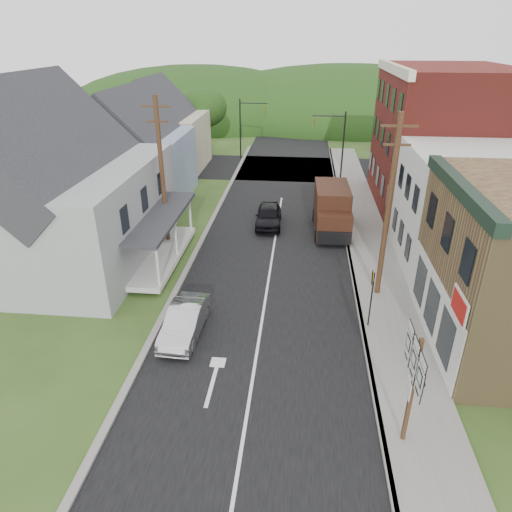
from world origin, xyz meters
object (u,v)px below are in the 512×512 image
(silver_sedan, at_px, (185,321))
(dark_sedan, at_px, (269,216))
(delivery_van, at_px, (332,210))
(route_sign_cluster, at_px, (413,377))
(warning_sign, at_px, (372,290))

(silver_sedan, bearing_deg, dark_sedan, 80.39)
(delivery_van, height_order, route_sign_cluster, route_sign_cluster)
(dark_sedan, bearing_deg, silver_sedan, -103.47)
(delivery_van, distance_m, warning_sign, 11.13)
(silver_sedan, height_order, delivery_van, delivery_van)
(silver_sedan, distance_m, delivery_van, 14.15)
(dark_sedan, bearing_deg, warning_sign, -67.01)
(silver_sedan, height_order, warning_sign, warning_sign)
(silver_sedan, distance_m, warning_sign, 8.24)
(dark_sedan, distance_m, warning_sign, 12.86)
(dark_sedan, relative_size, route_sign_cluster, 1.07)
(route_sign_cluster, xyz_separation_m, warning_sign, (-0.35, 6.36, -0.74))
(warning_sign, bearing_deg, dark_sedan, 119.34)
(silver_sedan, distance_m, dark_sedan, 13.17)
(silver_sedan, relative_size, route_sign_cluster, 1.03)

